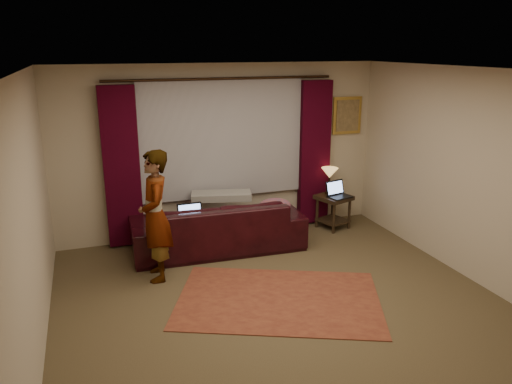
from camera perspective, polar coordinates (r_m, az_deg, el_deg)
floor at (r=5.83m, az=3.00°, el=-12.82°), size 5.00×5.00×0.01m
ceiling at (r=5.09m, az=3.45°, el=13.68°), size 5.00×5.00×0.02m
wall_back at (r=7.62m, az=-3.92°, el=4.71°), size 5.00×0.02×2.60m
wall_front at (r=3.32m, az=20.13°, el=-12.36°), size 5.00×0.02×2.60m
wall_left at (r=4.98m, az=-24.53°, el=-3.14°), size 0.02×5.00×2.60m
wall_right at (r=6.65m, az=23.59°, el=1.63°), size 0.02×5.00×2.60m
sheer_curtain at (r=7.52m, az=-3.83°, el=6.12°), size 2.50×0.05×1.80m
drape_left at (r=7.30m, az=-15.11°, el=2.69°), size 0.50×0.14×2.30m
drape_right at (r=8.06m, az=6.68°, el=4.41°), size 0.50×0.14×2.30m
curtain_rod at (r=7.37m, az=-3.86°, el=12.80°), size 0.04×0.04×3.40m
picture_frame at (r=8.31m, az=10.35°, el=8.61°), size 0.50×0.04×0.60m
sofa at (r=7.14m, az=-4.40°, el=-2.84°), size 2.46×1.13×0.98m
throw_blanket at (r=7.26m, az=-4.02°, el=1.56°), size 0.92×0.54×0.10m
clothing_pile at (r=7.25m, az=2.14°, el=-1.65°), size 0.57×0.48×0.21m
laptop_sofa at (r=6.86m, az=-7.34°, el=-2.63°), size 0.35×0.38×0.25m
area_rug at (r=5.93m, az=2.60°, el=-12.14°), size 2.75×2.35×0.01m
end_table at (r=8.11m, az=8.81°, el=-2.24°), size 0.60×0.60×0.54m
tiffany_lamp at (r=8.06m, az=8.38°, el=1.27°), size 0.29×0.29×0.43m
laptop_table at (r=7.92m, az=9.60°, el=0.26°), size 0.43×0.45×0.25m
person at (r=6.26m, az=-11.43°, el=-2.71°), size 0.51×0.51×1.65m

